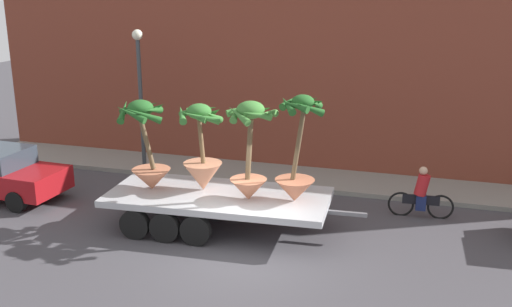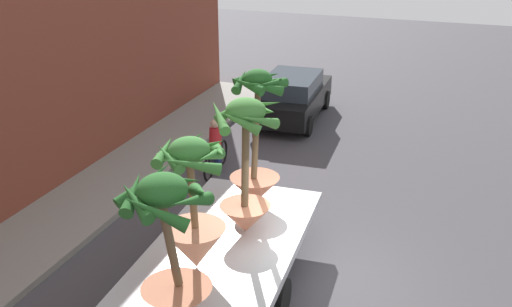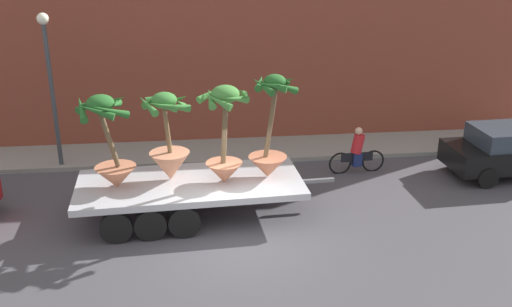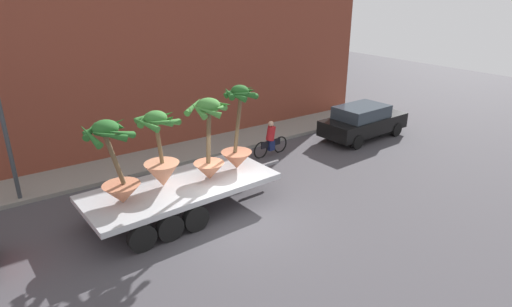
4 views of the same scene
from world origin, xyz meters
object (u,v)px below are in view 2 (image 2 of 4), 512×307
object	(u,v)px
potted_palm_front	(245,172)
potted_palm_middle	(172,260)
potted_palm_extra	(256,154)
potted_palm_rear	(194,218)
cyclist	(216,149)
parked_car	(293,96)
flatbed_trailer	(214,271)

from	to	relation	value
potted_palm_front	potted_palm_middle	bearing A→B (deg)	179.95
potted_palm_extra	potted_palm_rear	bearing A→B (deg)	177.34
potted_palm_front	cyclist	world-z (taller)	potted_palm_front
potted_palm_rear	parked_car	size ratio (longest dim) A/B	0.53
potted_palm_middle	parked_car	world-z (taller)	potted_palm_middle
potted_palm_rear	cyclist	distance (m)	6.33
potted_palm_rear	potted_palm_middle	distance (m)	1.51
cyclist	potted_palm_rear	bearing A→B (deg)	-159.37
potted_palm_rear	parked_car	bearing A→B (deg)	7.88
potted_palm_rear	cyclist	bearing A→B (deg)	20.63
potted_palm_extra	potted_palm_front	bearing A→B (deg)	-169.25
flatbed_trailer	potted_palm_extra	distance (m)	2.72
potted_palm_middle	potted_palm_front	xyz separation A→B (m)	(2.93, -0.00, 0.14)
potted_palm_extra	parked_car	world-z (taller)	potted_palm_extra
flatbed_trailer	cyclist	size ratio (longest dim) A/B	3.83
potted_palm_extra	cyclist	xyz separation A→B (m)	(3.12, 2.31, -1.41)
potted_palm_front	cyclist	bearing A→B (deg)	30.37
potted_palm_extra	cyclist	size ratio (longest dim) A/B	1.54
cyclist	parked_car	bearing A→B (deg)	-8.18
potted_palm_front	potted_palm_extra	xyz separation A→B (m)	(1.21, 0.23, -0.15)
flatbed_trailer	potted_palm_rear	size ratio (longest dim) A/B	2.92
potted_palm_middle	potted_palm_rear	bearing A→B (deg)	13.54
potted_palm_middle	potted_palm_extra	size ratio (longest dim) A/B	0.88
potted_palm_rear	cyclist	size ratio (longest dim) A/B	1.31
potted_palm_extra	cyclist	world-z (taller)	potted_palm_extra
flatbed_trailer	potted_palm_front	distance (m)	1.87
potted_palm_rear	potted_palm_extra	distance (m)	2.69
potted_palm_rear	potted_palm_middle	bearing A→B (deg)	-166.46
potted_palm_front	potted_palm_extra	world-z (taller)	potted_palm_extra
parked_car	potted_palm_rear	bearing A→B (deg)	-172.12
potted_palm_middle	parked_car	size ratio (longest dim) A/B	0.55
potted_palm_middle	cyclist	xyz separation A→B (m)	(7.26, 2.54, -1.41)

